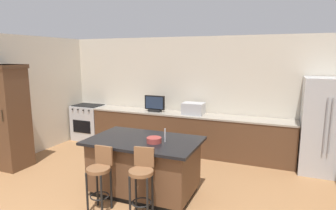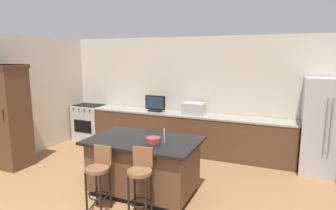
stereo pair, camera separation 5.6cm
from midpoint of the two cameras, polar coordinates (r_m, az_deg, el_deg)
The scene contains 14 objects.
wall_back at distance 6.86m, azimuth 4.80°, elevation 2.26°, with size 7.03×0.12×2.69m, color beige.
wall_left at distance 6.82m, azimuth -29.74°, elevation 0.94°, with size 0.12×5.10×2.69m, color beige.
counter_back at distance 6.69m, azimuth 3.49°, elevation -5.63°, with size 4.77×0.62×0.93m.
kitchen_island at distance 4.79m, azimuth -5.09°, elevation -12.02°, with size 1.80×1.12×0.92m.
refrigerator at distance 6.21m, azimuth 28.68°, elevation -3.70°, with size 0.84×0.81×1.85m.
range_oven at distance 8.00m, azimuth -15.78°, elevation -3.34°, with size 0.79×0.63×0.95m.
cabinet_tower at distance 6.45m, azimuth -29.25°, elevation -1.81°, with size 0.56×0.60×2.08m.
microwave at distance 6.50m, azimuth 4.87°, elevation -0.71°, with size 0.48×0.36×0.26m, color #B7BABF.
tv_monitor at distance 6.79m, azimuth -2.93°, elevation 0.16°, with size 0.51×0.16×0.39m.
sink_faucet_back at distance 6.62m, azimuth 4.56°, elevation -0.62°, with size 0.02×0.02×0.24m, color #B2B2B7.
sink_faucet_island at distance 4.46m, azimuth -0.97°, elevation -6.09°, with size 0.02×0.02×0.22m, color #B2B2B7.
bar_stool_left at distance 4.36m, azimuth -13.86°, elevation -13.23°, with size 0.34×0.34×0.95m.
bar_stool_right at distance 4.04m, azimuth -5.67°, elevation -14.28°, with size 0.34×0.36×1.00m.
fruit_bowl at distance 4.46m, azimuth -3.17°, elevation -7.03°, with size 0.23×0.23×0.08m, color #993833.
Camera 1 is at (2.02, -1.79, 2.26)m, focal length 30.37 mm.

